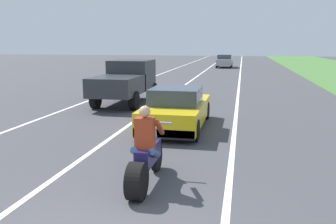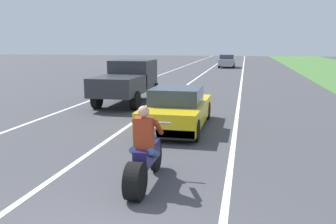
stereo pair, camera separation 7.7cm
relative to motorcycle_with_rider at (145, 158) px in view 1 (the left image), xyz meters
name	(u,v)px [view 1 (the left image)]	position (x,y,z in m)	size (l,w,h in m)	color
lane_stripe_left_solid	(133,84)	(-5.59, 17.48, -0.59)	(0.14, 120.00, 0.01)	white
lane_stripe_right_solid	(239,87)	(1.61, 17.48, -0.59)	(0.14, 120.00, 0.01)	white
lane_stripe_centre_dashed	(184,85)	(-1.99, 17.48, -0.59)	(0.14, 120.00, 0.01)	white
motorcycle_with_rider	(145,158)	(0.00, 0.00, 0.00)	(0.70, 2.21, 1.62)	black
sports_car_yellow	(177,109)	(-0.30, 5.10, 0.04)	(1.84, 4.30, 1.37)	yellow
pickup_truck_left_lane_dark_grey	(126,80)	(-3.53, 9.64, 0.51)	(2.02, 4.80, 1.98)	#2D3035
distant_car_far_ahead	(224,61)	(-0.30, 36.72, 0.18)	(1.80, 4.00, 1.50)	#99999E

